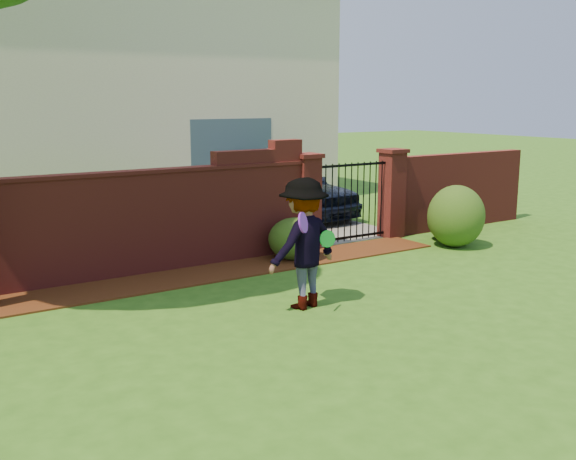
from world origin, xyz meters
TOP-DOWN VIEW (x-y plane):
  - ground at (0.00, 0.00)m, footprint 80.00×80.00m
  - mulch_bed at (-0.95, 3.34)m, footprint 11.10×1.08m
  - brick_wall at (-2.01, 4.00)m, footprint 8.70×0.31m
  - brick_wall_return at (6.60, 4.00)m, footprint 4.00×0.25m
  - pillar_left at (2.40, 4.00)m, footprint 0.50×0.50m
  - pillar_right at (4.60, 4.00)m, footprint 0.50×0.50m
  - iron_gate at (3.50, 4.00)m, footprint 1.78×0.03m
  - driveway at (3.50, 8.00)m, footprint 3.20×8.00m
  - house at (1.00, 12.00)m, footprint 12.40×6.40m
  - car at (4.21, 7.13)m, footprint 2.05×4.34m
  - shrub_left at (1.72, 3.41)m, footprint 0.95×0.95m
  - shrub_middle at (5.02, 2.56)m, footprint 1.13×1.13m
  - shrub_right at (5.35, 3.06)m, footprint 0.88×0.88m
  - man at (0.26, 0.97)m, footprint 1.30×0.89m
  - frisbee_purple at (-0.06, 0.57)m, footprint 0.27×0.23m
  - frisbee_green at (0.56, 0.87)m, footprint 0.25×0.09m

SIDE VIEW (x-z plane):
  - ground at x=0.00m, z-range -0.01..0.00m
  - driveway at x=3.50m, z-range 0.00..0.01m
  - mulch_bed at x=-0.95m, z-range 0.00..0.03m
  - shrub_left at x=1.72m, z-range 0.00..0.78m
  - shrub_right at x=5.35m, z-range 0.00..0.78m
  - shrub_middle at x=5.02m, z-range 0.00..1.24m
  - car at x=4.21m, z-range 0.00..1.44m
  - brick_wall_return at x=6.60m, z-range 0.00..1.70m
  - iron_gate at x=3.50m, z-range 0.05..1.65m
  - man at x=0.26m, z-range 0.00..1.84m
  - brick_wall at x=-2.01m, z-range -0.15..2.01m
  - pillar_left at x=2.40m, z-range 0.02..1.90m
  - pillar_right at x=4.60m, z-range 0.02..1.90m
  - frisbee_green at x=0.56m, z-range 0.86..1.10m
  - frisbee_purple at x=-0.06m, z-range 1.18..1.46m
  - house at x=1.00m, z-range 0.01..6.31m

